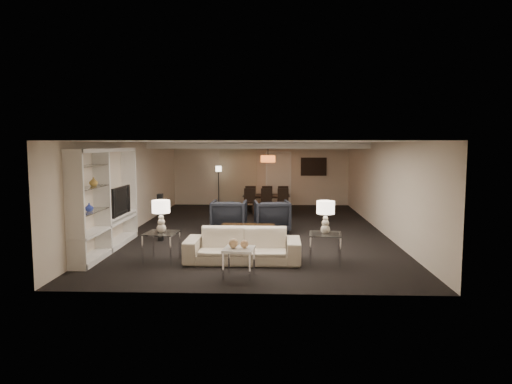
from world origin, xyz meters
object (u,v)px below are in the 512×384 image
object	(u,v)px
side_table_left	(162,247)
television	(116,201)
table_lamp_right	(325,217)
chair_nm	(266,202)
table_lamp_left	(161,216)
coffee_table	(247,235)
vase_amber	(94,182)
chair_fr	(282,197)
chair_nl	(249,201)
vase_blue	(89,207)
chair_fm	(267,197)
marble_table	(239,263)
floor_speaker	(161,217)
chair_nr	(283,202)
floor_lamp	(219,186)
sofa	(243,245)
armchair_right	(272,216)
dining_table	(266,203)
pendant_light	(268,159)
side_table_right	(325,248)
armchair_left	(229,216)
chair_fl	(251,197)

from	to	relation	value
side_table_left	television	distance (m)	2.17
table_lamp_right	chair_nm	distance (m)	6.71
table_lamp_left	coffee_table	bearing A→B (deg)	43.26
vase_amber	chair_nm	size ratio (longest dim) A/B	0.21
chair_fr	chair_nl	bearing A→B (deg)	40.99
vase_blue	chair_fm	bearing A→B (deg)	65.98
vase_amber	chair_fm	world-z (taller)	vase_amber
marble_table	vase_amber	distance (m)	3.67
vase_amber	chair_nl	size ratio (longest dim) A/B	0.21
floor_speaker	chair_nr	world-z (taller)	floor_speaker
chair_fm	table_lamp_left	bearing A→B (deg)	68.31
side_table_left	chair_fr	distance (m)	8.31
floor_speaker	table_lamp_right	bearing A→B (deg)	-25.03
floor_speaker	floor_lamp	xyz separation A→B (m)	(0.73, 6.36, 0.20)
coffee_table	chair_fm	size ratio (longest dim) A/B	1.48
floor_lamp	sofa	bearing A→B (deg)	-79.91
armchair_right	vase_blue	xyz separation A→B (m)	(-3.76, -3.41, 0.71)
coffee_table	armchair_right	world-z (taller)	armchair_right
marble_table	vase_blue	xyz separation A→B (m)	(-3.16, 0.99, 0.88)
sofa	dining_table	world-z (taller)	sofa
table_lamp_left	chair_fr	size ratio (longest dim) A/B	0.77
dining_table	floor_lamp	bearing A→B (deg)	149.08
side_table_left	vase_blue	bearing A→B (deg)	-175.53
side_table_left	vase_amber	bearing A→B (deg)	173.62
television	dining_table	world-z (taller)	television
armchair_right	chair_nl	xyz separation A→B (m)	(-0.81, 3.26, -0.00)
floor_lamp	pendant_light	bearing A→B (deg)	-35.89
side_table_right	vase_amber	distance (m)	5.05
television	pendant_light	bearing A→B (deg)	-32.86
armchair_left	marble_table	distance (m)	4.44
chair_fm	marble_table	bearing A→B (deg)	80.71
television	chair_nm	distance (m)	6.26
pendant_light	chair_nm	bearing A→B (deg)	-97.81
side_table_left	vase_blue	world-z (taller)	vase_blue
sofa	chair_nm	world-z (taller)	chair_nm
chair_nl	floor_lamp	world-z (taller)	floor_lamp
chair_fr	floor_lamp	world-z (taller)	floor_lamp
table_lamp_right	chair_nl	distance (m)	6.85
armchair_right	chair_fm	distance (m)	4.56
marble_table	chair_nl	xyz separation A→B (m)	(-0.21, 7.66, 0.17)
vase_blue	dining_table	xyz separation A→B (m)	(3.55, 7.32, -0.85)
armchair_left	chair_nm	bearing A→B (deg)	-105.60
coffee_table	table_lamp_right	xyz separation A→B (m)	(1.70, -1.60, 0.71)
armchair_right	floor_lamp	bearing A→B (deg)	-74.38
chair_nm	chair_fl	xyz separation A→B (m)	(-0.60, 1.30, 0.00)
armchair_right	armchair_left	bearing A→B (deg)	-6.79
armchair_right	chair_fm	world-z (taller)	armchair_right
pendant_light	chair_fr	bearing A→B (deg)	58.64
table_lamp_right	chair_nl	bearing A→B (deg)	106.22
side_table_right	floor_lamp	xyz separation A→B (m)	(-3.19, 8.37, 0.49)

